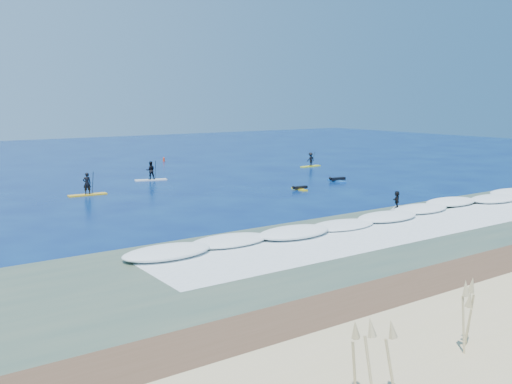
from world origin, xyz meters
TOP-DOWN VIEW (x-y plane):
  - ground at (0.00, 0.00)m, footprint 160.00×160.00m
  - shallow_water at (0.00, -14.00)m, footprint 90.00×13.00m
  - breaking_wave at (0.00, -10.00)m, footprint 40.00×6.00m
  - whitewater at (0.00, -13.00)m, footprint 34.00×5.00m
  - sup_paddler_left at (-12.16, 10.39)m, footprint 3.18×0.97m
  - sup_paddler_center at (-4.17, 15.45)m, footprint 3.18×1.56m
  - sup_paddler_right at (16.09, 15.22)m, footprint 2.77×0.88m
  - prone_paddler_near at (4.10, 2.57)m, footprint 1.54×1.97m
  - prone_paddler_far at (10.41, 4.59)m, footprint 1.85×2.37m
  - wave_surfer at (3.61, -8.89)m, footprint 1.82×1.36m
  - marker_buoy at (4.33, 30.10)m, footprint 0.26×0.26m

SIDE VIEW (x-z plane):
  - ground at x=0.00m, z-range 0.00..0.00m
  - breaking_wave at x=0.00m, z-range -0.15..0.15m
  - whitewater at x=0.00m, z-range -0.01..0.01m
  - shallow_water at x=0.00m, z-range 0.00..0.01m
  - prone_paddler_near at x=4.10m, z-range -0.06..0.34m
  - prone_paddler_far at x=10.41m, z-range -0.08..0.41m
  - marker_buoy at x=4.33m, z-range -0.04..0.58m
  - sup_paddler_left at x=-12.16m, z-range -0.41..1.79m
  - sup_paddler_right at x=16.09m, z-range -0.21..1.70m
  - wave_surfer at x=3.61m, z-range 0.10..1.42m
  - sup_paddler_center at x=-4.17m, z-range -0.27..1.89m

